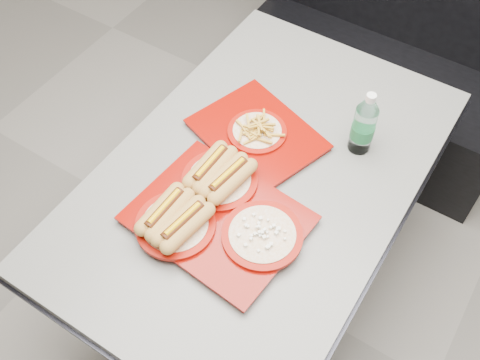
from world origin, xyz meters
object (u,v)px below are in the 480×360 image
Objects in this scene: diner_table at (258,202)px; water_bottle at (364,126)px; booth_bench at (380,60)px; tray_far at (257,132)px; tray_near at (214,210)px.

diner_table is 0.43m from water_bottle.
booth_bench is 2.81× the size of tray_far.
tray_near reaches higher than diner_table.
booth_bench reaches higher than tray_near.
tray_far reaches higher than diner_table.
booth_bench reaches higher than tray_far.
tray_far is 2.02× the size of water_bottle.
water_bottle is (0.22, 0.26, 0.27)m from diner_table.
water_bottle is (0.22, -0.83, 0.45)m from booth_bench.
booth_bench is 1.37m from tray_near.
diner_table is 0.24m from tray_far.
tray_far is at bearing 125.05° from diner_table.
tray_far is (-0.06, 0.34, -0.02)m from tray_near.
booth_bench is at bearing 90.00° from diner_table.
tray_near is 0.35m from tray_far.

